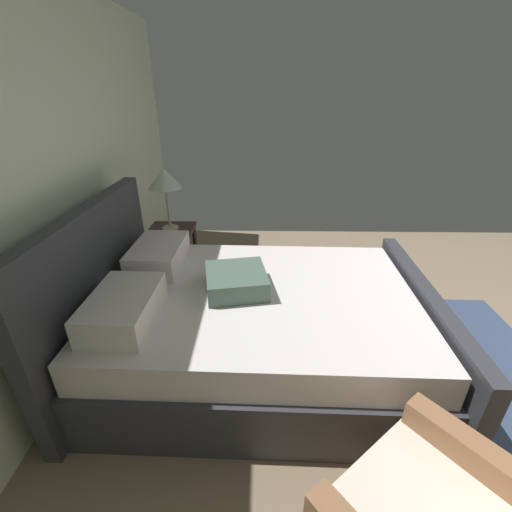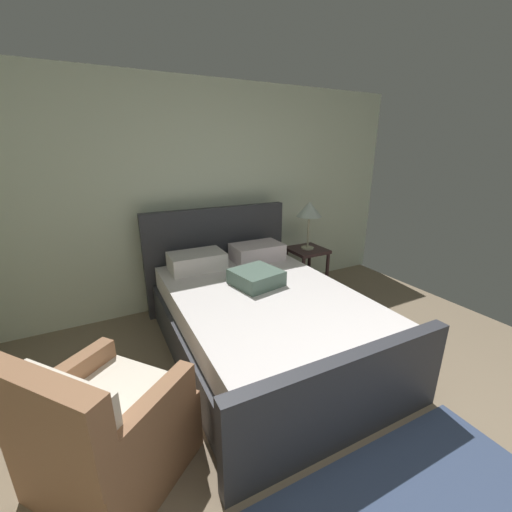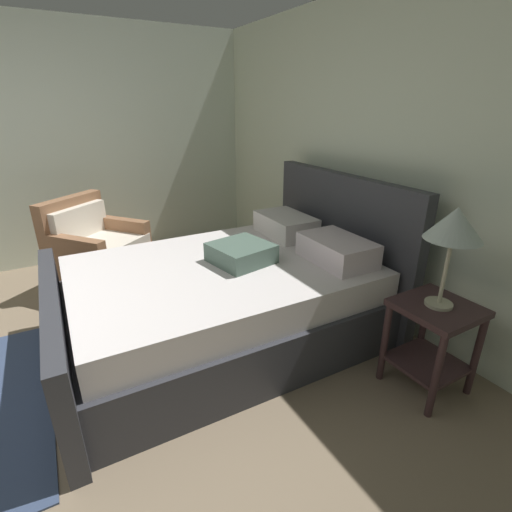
{
  "view_description": "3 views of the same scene",
  "coord_description": "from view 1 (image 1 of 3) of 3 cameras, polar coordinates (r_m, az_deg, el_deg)",
  "views": [
    {
      "loc": [
        -2.11,
        1.93,
        1.89
      ],
      "look_at": [
        0.14,
        1.97,
        0.76
      ],
      "focal_mm": 24.04,
      "sensor_mm": 36.0,
      "label": 1
    },
    {
      "loc": [
        -1.41,
        -0.35,
        1.84
      ],
      "look_at": [
        -0.07,
        2.16,
        0.88
      ],
      "focal_mm": 22.78,
      "sensor_mm": 36.0,
      "label": 2
    },
    {
      "loc": [
        2.21,
        0.91,
        1.73
      ],
      "look_at": [
        0.23,
        2.04,
        0.8
      ],
      "focal_mm": 26.45,
      "sensor_mm": 36.0,
      "label": 3
    }
  ],
  "objects": [
    {
      "name": "table_lamp_right",
      "position": [
        3.37,
        -14.96,
        12.17
      ],
      "size": [
        0.31,
        0.31,
        0.6
      ],
      "color": "#B7B293",
      "rests_on": "nightstand_right"
    },
    {
      "name": "area_rug",
      "position": [
        3.21,
        33.53,
        -14.55
      ],
      "size": [
        1.71,
        0.97,
        0.01
      ],
      "primitive_type": "cube",
      "rotation": [
        0.0,
        0.0,
        -0.02
      ],
      "color": "#374665",
      "rests_on": "ground"
    },
    {
      "name": "bed",
      "position": [
        2.52,
        -0.94,
        -11.17
      ],
      "size": [
        1.74,
        2.38,
        1.19
      ],
      "color": "#33343A",
      "rests_on": "ground"
    },
    {
      "name": "nightstand_right",
      "position": [
        3.6,
        -13.68,
        1.46
      ],
      "size": [
        0.44,
        0.44,
        0.6
      ],
      "color": "#3A2627",
      "rests_on": "ground"
    },
    {
      "name": "wall_back",
      "position": [
        2.6,
        -31.81,
        9.02
      ],
      "size": [
        5.04,
        0.12,
        2.54
      ],
      "primitive_type": "cube",
      "color": "silver",
      "rests_on": "ground"
    },
    {
      "name": "ground_plane",
      "position": [
        3.43,
        36.09,
        -12.9
      ],
      "size": [
        4.92,
        6.53,
        0.02
      ],
      "primitive_type": "cube",
      "color": "#816F57"
    }
  ]
}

